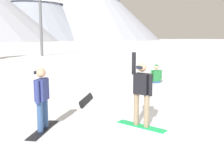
% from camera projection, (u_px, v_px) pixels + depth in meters
% --- Properties ---
extents(ground_plane, '(800.00, 800.00, 0.00)m').
position_uv_depth(ground_plane, '(193.00, 125.00, 7.13)').
color(ground_plane, white).
extents(snowboarder_foreground, '(0.87, 1.42, 2.02)m').
position_uv_depth(snowboarder_foreground, '(142.00, 92.00, 6.89)').
color(snowboarder_foreground, '#19B259').
rests_on(snowboarder_foreground, ground_plane).
extents(snowboarder_midground, '(1.10, 1.36, 1.64)m').
position_uv_depth(snowboarder_midground, '(42.00, 98.00, 6.63)').
color(snowboarder_midground, black).
rests_on(snowboarder_midground, ground_plane).
extents(snowboarder_background, '(0.85, 1.82, 1.01)m').
position_uv_depth(snowboarder_background, '(155.00, 76.00, 13.94)').
color(snowboarder_background, '#335184').
rests_on(snowboarder_background, ground_plane).
extents(loose_snowboard_near_right, '(1.11, 1.45, 0.24)m').
position_uv_depth(loose_snowboard_near_right, '(86.00, 100.00, 9.53)').
color(loose_snowboard_near_right, black).
rests_on(loose_snowboard_near_right, ground_plane).
extents(ski_lift_tower, '(3.37, 0.36, 9.44)m').
position_uv_depth(ski_lift_tower, '(40.00, 15.00, 33.78)').
color(ski_lift_tower, '#595B60').
rests_on(ski_lift_tower, ground_plane).
extents(peak_north_spur, '(125.88, 125.88, 54.99)m').
position_uv_depth(peak_north_spur, '(34.00, 9.00, 236.42)').
color(peak_north_spur, '#8C93A3').
rests_on(peak_north_spur, ground_plane).
extents(peak_east_ridge, '(143.12, 143.12, 67.55)m').
position_uv_depth(peak_east_ridge, '(90.00, 5.00, 261.46)').
color(peak_east_ridge, '#9EA3B2').
rests_on(peak_east_ridge, ground_plane).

